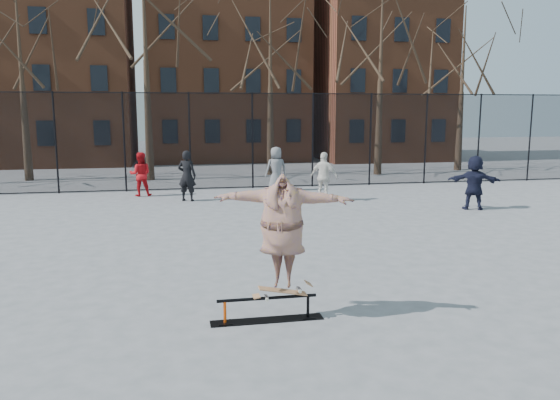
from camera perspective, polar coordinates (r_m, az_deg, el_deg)
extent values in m
plane|color=slate|center=(10.49, 0.75, -8.89)|extent=(100.00, 100.00, 0.00)
cube|color=black|center=(8.84, -1.36, -12.44)|extent=(1.79, 0.27, 0.01)
cylinder|color=#EB4C0D|center=(8.70, -5.78, -11.60)|extent=(0.05, 0.05, 0.37)
cylinder|color=black|center=(8.90, 2.94, -11.06)|extent=(0.05, 0.05, 0.37)
cylinder|color=black|center=(8.71, -1.37, -10.22)|extent=(1.58, 0.05, 0.05)
imported|color=#57398E|center=(8.47, 0.28, -3.63)|extent=(2.27, 1.22, 1.78)
imported|color=black|center=(20.07, -9.70, 2.51)|extent=(0.79, 0.66, 1.85)
imported|color=red|center=(21.63, -14.38, 2.63)|extent=(0.83, 0.65, 1.69)
imported|color=silver|center=(19.83, 4.63, 2.45)|extent=(1.10, 0.98, 1.79)
imported|color=black|center=(19.22, 19.64, 1.74)|extent=(1.75, 1.18, 1.81)
imported|color=slate|center=(22.25, -0.41, 3.27)|extent=(0.95, 0.69, 1.81)
cylinder|color=black|center=(23.24, -22.39, 5.53)|extent=(0.07, 0.07, 4.00)
cylinder|color=black|center=(22.87, -15.97, 5.83)|extent=(0.07, 0.07, 4.00)
cylinder|color=black|center=(22.80, -9.41, 6.05)|extent=(0.07, 0.07, 4.00)
cylinder|color=black|center=(23.01, -2.89, 6.20)|extent=(0.07, 0.07, 4.00)
cylinder|color=black|center=(23.52, 3.43, 6.26)|extent=(0.07, 0.07, 4.00)
cylinder|color=black|center=(24.29, 9.42, 6.25)|extent=(0.07, 0.07, 4.00)
cylinder|color=black|center=(25.31, 14.98, 6.18)|extent=(0.07, 0.07, 4.00)
cylinder|color=black|center=(26.55, 20.06, 6.07)|extent=(0.07, 0.07, 4.00)
cylinder|color=black|center=(27.97, 24.66, 5.93)|extent=(0.07, 0.07, 4.00)
cube|color=black|center=(22.88, -5.88, 6.14)|extent=(34.00, 0.01, 4.00)
cylinder|color=black|center=(22.85, -5.97, 11.05)|extent=(34.00, 0.04, 0.04)
cone|color=black|center=(28.32, -24.33, 6.61)|extent=(0.40, 0.40, 4.62)
cone|color=black|center=(26.29, -13.16, 7.04)|extent=(0.40, 0.40, 4.62)
cone|color=black|center=(27.94, -1.63, 7.41)|extent=(0.40, 0.40, 4.62)
cone|color=black|center=(28.12, 10.03, 7.29)|extent=(0.40, 0.40, 4.62)
cone|color=black|center=(31.64, 18.60, 7.17)|extent=(0.40, 0.40, 4.62)
cube|color=brown|center=(36.53, -22.53, 12.98)|extent=(9.00, 7.00, 12.00)
cube|color=brown|center=(36.07, -5.47, 14.49)|extent=(10.00, 7.00, 13.00)
cube|color=brown|center=(38.29, 10.00, 12.60)|extent=(8.00, 7.00, 11.00)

